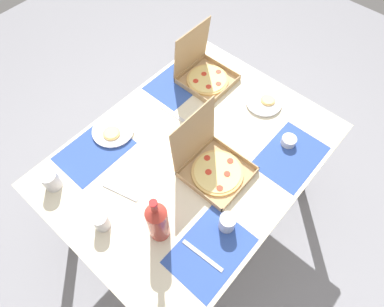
{
  "coord_description": "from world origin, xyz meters",
  "views": [
    {
      "loc": [
        -0.67,
        -0.59,
        2.2
      ],
      "look_at": [
        0.0,
        0.0,
        0.76
      ],
      "focal_mm": 31.0,
      "sensor_mm": 36.0,
      "label": 1
    }
  ],
  "objects_px": {
    "cup_dark": "(51,181)",
    "cup_spare": "(101,221)",
    "cup_clear_right": "(227,222)",
    "pizza_box_corner_left": "(212,164)",
    "soda_bottle": "(158,221)",
    "plate_near_left": "(113,131)",
    "pizza_box_center": "(204,73)",
    "plate_near_right": "(264,103)",
    "condiment_bowl": "(289,141)"
  },
  "relations": [
    {
      "from": "pizza_box_center",
      "to": "plate_near_left",
      "type": "xyz_separation_m",
      "value": [
        -0.62,
        0.11,
        -0.04
      ]
    },
    {
      "from": "pizza_box_corner_left",
      "to": "plate_near_left",
      "type": "xyz_separation_m",
      "value": [
        -0.17,
        0.54,
        -0.04
      ]
    },
    {
      "from": "cup_clear_right",
      "to": "condiment_bowl",
      "type": "distance_m",
      "value": 0.57
    },
    {
      "from": "soda_bottle",
      "to": "cup_clear_right",
      "type": "height_order",
      "value": "soda_bottle"
    },
    {
      "from": "cup_clear_right",
      "to": "plate_near_right",
      "type": "bearing_deg",
      "value": 22.08
    },
    {
      "from": "pizza_box_corner_left",
      "to": "plate_near_right",
      "type": "relative_size",
      "value": 1.63
    },
    {
      "from": "pizza_box_center",
      "to": "cup_clear_right",
      "type": "distance_m",
      "value": 0.91
    },
    {
      "from": "pizza_box_center",
      "to": "soda_bottle",
      "type": "distance_m",
      "value": 0.97
    },
    {
      "from": "soda_bottle",
      "to": "cup_dark",
      "type": "bearing_deg",
      "value": 107.5
    },
    {
      "from": "pizza_box_center",
      "to": "plate_near_left",
      "type": "bearing_deg",
      "value": 169.88
    },
    {
      "from": "cup_dark",
      "to": "cup_clear_right",
      "type": "xyz_separation_m",
      "value": [
        0.39,
        -0.75,
        -0.01
      ]
    },
    {
      "from": "pizza_box_center",
      "to": "cup_clear_right",
      "type": "xyz_separation_m",
      "value": [
        -0.63,
        -0.67,
        -0.0
      ]
    },
    {
      "from": "plate_near_right",
      "to": "cup_clear_right",
      "type": "distance_m",
      "value": 0.76
    },
    {
      "from": "pizza_box_corner_left",
      "to": "soda_bottle",
      "type": "xyz_separation_m",
      "value": [
        -0.4,
        -0.03,
        0.08
      ]
    },
    {
      "from": "plate_near_right",
      "to": "cup_dark",
      "type": "relative_size",
      "value": 2.01
    },
    {
      "from": "plate_near_left",
      "to": "plate_near_right",
      "type": "distance_m",
      "value": 0.85
    },
    {
      "from": "soda_bottle",
      "to": "pizza_box_center",
      "type": "bearing_deg",
      "value": 28.65
    },
    {
      "from": "pizza_box_center",
      "to": "cup_spare",
      "type": "relative_size",
      "value": 3.44
    },
    {
      "from": "cup_spare",
      "to": "cup_dark",
      "type": "bearing_deg",
      "value": 94.2
    },
    {
      "from": "pizza_box_center",
      "to": "cup_dark",
      "type": "bearing_deg",
      "value": 175.29
    },
    {
      "from": "plate_near_left",
      "to": "soda_bottle",
      "type": "xyz_separation_m",
      "value": [
        -0.23,
        -0.57,
        0.12
      ]
    },
    {
      "from": "plate_near_left",
      "to": "condiment_bowl",
      "type": "xyz_separation_m",
      "value": [
        0.55,
        -0.74,
        0.01
      ]
    },
    {
      "from": "pizza_box_center",
      "to": "soda_bottle",
      "type": "height_order",
      "value": "soda_bottle"
    },
    {
      "from": "soda_bottle",
      "to": "cup_dark",
      "type": "xyz_separation_m",
      "value": [
        -0.17,
        0.54,
        -0.08
      ]
    },
    {
      "from": "plate_near_left",
      "to": "pizza_box_corner_left",
      "type": "bearing_deg",
      "value": -72.53
    },
    {
      "from": "pizza_box_corner_left",
      "to": "cup_dark",
      "type": "xyz_separation_m",
      "value": [
        -0.57,
        0.51,
        -0.0
      ]
    },
    {
      "from": "pizza_box_corner_left",
      "to": "cup_dark",
      "type": "bearing_deg",
      "value": 137.91
    },
    {
      "from": "cup_dark",
      "to": "soda_bottle",
      "type": "bearing_deg",
      "value": -72.5
    },
    {
      "from": "cup_clear_right",
      "to": "pizza_box_corner_left",
      "type": "bearing_deg",
      "value": 52.46
    },
    {
      "from": "cup_dark",
      "to": "cup_spare",
      "type": "bearing_deg",
      "value": -85.8
    },
    {
      "from": "pizza_box_corner_left",
      "to": "cup_clear_right",
      "type": "height_order",
      "value": "pizza_box_corner_left"
    },
    {
      "from": "cup_spare",
      "to": "cup_clear_right",
      "type": "height_order",
      "value": "cup_spare"
    },
    {
      "from": "plate_near_right",
      "to": "cup_spare",
      "type": "relative_size",
      "value": 2.18
    },
    {
      "from": "soda_bottle",
      "to": "cup_dark",
      "type": "height_order",
      "value": "soda_bottle"
    },
    {
      "from": "plate_near_left",
      "to": "cup_dark",
      "type": "bearing_deg",
      "value": -176.22
    },
    {
      "from": "cup_clear_right",
      "to": "cup_dark",
      "type": "bearing_deg",
      "value": 117.4
    },
    {
      "from": "cup_clear_right",
      "to": "soda_bottle",
      "type": "bearing_deg",
      "value": 136.65
    },
    {
      "from": "pizza_box_center",
      "to": "cup_dark",
      "type": "xyz_separation_m",
      "value": [
        -1.02,
        0.08,
        0.0
      ]
    },
    {
      "from": "pizza_box_corner_left",
      "to": "plate_near_right",
      "type": "xyz_separation_m",
      "value": [
        0.52,
        0.05,
        -0.04
      ]
    },
    {
      "from": "pizza_box_center",
      "to": "cup_dark",
      "type": "height_order",
      "value": "pizza_box_center"
    },
    {
      "from": "pizza_box_center",
      "to": "plate_near_right",
      "type": "relative_size",
      "value": 1.57
    },
    {
      "from": "cup_clear_right",
      "to": "condiment_bowl",
      "type": "bearing_deg",
      "value": 3.81
    },
    {
      "from": "cup_dark",
      "to": "condiment_bowl",
      "type": "bearing_deg",
      "value": -36.76
    },
    {
      "from": "pizza_box_center",
      "to": "soda_bottle",
      "type": "xyz_separation_m",
      "value": [
        -0.84,
        -0.46,
        0.08
      ]
    },
    {
      "from": "plate_near_left",
      "to": "cup_clear_right",
      "type": "xyz_separation_m",
      "value": [
        -0.01,
        -0.78,
        0.03
      ]
    },
    {
      "from": "cup_spare",
      "to": "plate_near_right",
      "type": "bearing_deg",
      "value": -7.11
    },
    {
      "from": "pizza_box_corner_left",
      "to": "cup_spare",
      "type": "xyz_separation_m",
      "value": [
        -0.55,
        0.18,
        -0.0
      ]
    },
    {
      "from": "plate_near_left",
      "to": "plate_near_right",
      "type": "relative_size",
      "value": 1.11
    },
    {
      "from": "plate_near_left",
      "to": "cup_spare",
      "type": "distance_m",
      "value": 0.52
    },
    {
      "from": "plate_near_left",
      "to": "cup_dark",
      "type": "relative_size",
      "value": 2.24
    }
  ]
}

